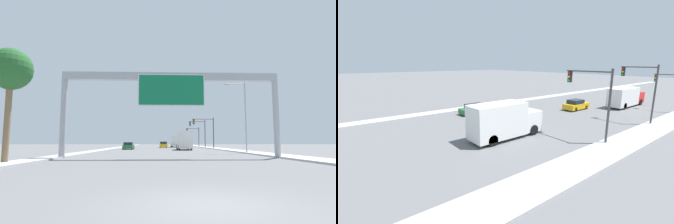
% 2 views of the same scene
% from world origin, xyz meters
% --- Properties ---
extents(ground_plane, '(300.00, 300.00, 0.00)m').
position_xyz_m(ground_plane, '(0.00, 0.00, 0.00)').
color(ground_plane, slate).
extents(sidewalk_right, '(3.00, 120.00, 0.15)m').
position_xyz_m(sidewalk_right, '(11.25, 60.00, 0.07)').
color(sidewalk_right, '#ACACAC').
rests_on(sidewalk_right, ground).
extents(median_strip_left, '(2.00, 120.00, 0.15)m').
position_xyz_m(median_strip_left, '(-10.75, 60.00, 0.07)').
color(median_strip_left, '#ACACAC').
rests_on(median_strip_left, ground).
extents(sign_gantry, '(20.45, 0.73, 7.98)m').
position_xyz_m(sign_gantry, '(0.00, 17.92, 6.30)').
color(sign_gantry, '#9EA0A5').
rests_on(sign_gantry, ground).
extents(car_mid_left, '(1.88, 4.51, 1.39)m').
position_xyz_m(car_mid_left, '(-7.00, 45.17, 0.66)').
color(car_mid_left, '#1E662D').
rests_on(car_mid_left, ground).
extents(car_near_right, '(1.87, 4.23, 1.52)m').
position_xyz_m(car_near_right, '(0.00, 58.40, 0.72)').
color(car_near_right, gold).
rests_on(car_near_right, ground).
extents(truck_box_primary, '(2.41, 7.37, 3.36)m').
position_xyz_m(truck_box_primary, '(3.50, 41.97, 1.70)').
color(truck_box_primary, white).
rests_on(truck_box_primary, ground).
extents(truck_box_secondary, '(2.30, 8.52, 3.05)m').
position_xyz_m(truck_box_secondary, '(3.50, 66.53, 1.56)').
color(truck_box_secondary, red).
rests_on(truck_box_secondary, ground).
extents(traffic_light_near_intersection, '(4.57, 0.32, 6.49)m').
position_xyz_m(traffic_light_near_intersection, '(8.84, 48.00, 4.38)').
color(traffic_light_near_intersection, '#3D3D3F').
rests_on(traffic_light_near_intersection, ground).
extents(traffic_light_mid_block, '(4.10, 0.32, 6.74)m').
position_xyz_m(traffic_light_mid_block, '(9.03, 58.00, 4.49)').
color(traffic_light_mid_block, '#3D3D3F').
rests_on(traffic_light_mid_block, ground).
extents(traffic_light_far_intersection, '(3.75, 0.32, 5.53)m').
position_xyz_m(traffic_light_far_intersection, '(9.02, 68.00, 3.72)').
color(traffic_light_far_intersection, '#3D3D3F').
rests_on(traffic_light_far_intersection, ground).
extents(palm_tree_foreground, '(2.90, 2.90, 7.95)m').
position_xyz_m(palm_tree_foreground, '(-11.44, 11.78, 6.36)').
color(palm_tree_foreground, brown).
rests_on(palm_tree_foreground, ground).
extents(street_lamp_right, '(2.88, 0.28, 9.34)m').
position_xyz_m(street_lamp_right, '(10.01, 27.84, 5.50)').
color(street_lamp_right, '#9EA0A5').
rests_on(street_lamp_right, ground).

